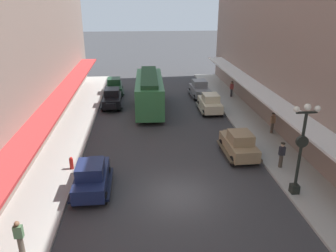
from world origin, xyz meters
name	(u,v)px	position (x,y,z in m)	size (l,w,h in m)	color
ground_plane	(178,195)	(0.00, 0.00, 0.00)	(200.00, 200.00, 0.00)	#38383A
sidewalk_left	(39,201)	(-7.50, 0.00, 0.07)	(3.00, 60.00, 0.15)	#A8A59E
sidewalk_right	(307,187)	(7.50, 0.00, 0.07)	(3.00, 60.00, 0.15)	#A8A59E
parked_car_0	(114,86)	(-4.71, 21.07, 0.94)	(2.31, 4.32, 1.84)	#193D23
parked_car_1	(92,176)	(-4.76, 0.88, 0.94)	(2.16, 4.27, 1.84)	#19234C
parked_car_2	(239,144)	(4.73, 4.43, 0.94)	(2.22, 4.29, 1.84)	#997F5B
parked_car_3	(112,98)	(-4.65, 16.42, 0.94)	(2.16, 4.27, 1.84)	black
parked_car_4	(200,89)	(4.75, 19.21, 0.94)	(2.28, 4.31, 1.84)	slate
parked_car_5	(210,103)	(4.77, 13.97, 0.94)	(2.15, 4.26, 1.84)	beige
streetcar	(149,91)	(-0.95, 15.29, 1.90)	(2.78, 9.67, 3.46)	#33723F
lamp_post_with_clock	(301,146)	(6.40, -0.57, 2.99)	(1.42, 0.44, 5.16)	black
fire_hydrant	(71,163)	(-6.35, 3.36, 0.56)	(0.24, 0.24, 0.82)	#B21E19
pedestrian_0	(19,238)	(-7.09, -4.00, 0.99)	(0.36, 0.24, 1.64)	#4C4238
pedestrian_1	(273,123)	(8.51, 7.94, 1.01)	(0.36, 0.28, 1.67)	#4C4238
pedestrian_2	(282,155)	(6.85, 2.37, 1.01)	(0.36, 0.28, 1.67)	#4C4238
pedestrian_3	(232,89)	(8.14, 18.50, 1.01)	(0.36, 0.28, 1.67)	#2D2D33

